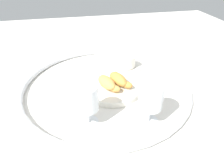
{
  "coord_description": "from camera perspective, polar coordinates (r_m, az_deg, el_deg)",
  "views": [
    {
      "loc": [
        0.67,
        -0.11,
        0.46
      ],
      "look_at": [
        0.03,
        0.02,
        0.03
      ],
      "focal_mm": 32.29,
      "sensor_mm": 36.0,
      "label": 1
    }
  ],
  "objects": [
    {
      "name": "coffee_cup_near",
      "position": [
        0.95,
        4.23,
        6.05
      ],
      "size": [
        0.14,
        0.14,
        0.06
      ],
      "color": "silver",
      "rests_on": "ground_plane"
    },
    {
      "name": "pastry_plate",
      "position": [
        0.79,
        0.0,
        -1.05
      ],
      "size": [
        0.23,
        0.23,
        0.02
      ],
      "color": "silver",
      "rests_on": "ground_plane"
    },
    {
      "name": "juice_glass_right",
      "position": [
        0.6,
        -7.34,
        -4.47
      ],
      "size": [
        0.08,
        0.08,
        0.14
      ],
      "color": "white",
      "rests_on": "ground_plane"
    },
    {
      "name": "sugar_packet",
      "position": [
        0.88,
        10.34,
        1.38
      ],
      "size": [
        0.06,
        0.05,
        0.01
      ],
      "primitive_type": "cube",
      "rotation": [
        0.0,
        0.0,
        0.53
      ],
      "color": "white",
      "rests_on": "ground_plane"
    },
    {
      "name": "ground_plane",
      "position": [
        0.82,
        -1.93,
        -0.85
      ],
      "size": [
        2.2,
        2.2,
        0.0
      ],
      "primitive_type": "plane",
      "color": "silver"
    },
    {
      "name": "croissant_small",
      "position": [
        0.79,
        1.95,
        1.37
      ],
      "size": [
        0.13,
        0.09,
        0.04
      ],
      "color": "#CC893D",
      "rests_on": "pastry_plate"
    },
    {
      "name": "table_chrome_rim",
      "position": [
        0.81,
        -1.95,
        -0.14
      ],
      "size": [
        0.67,
        0.67,
        0.02
      ],
      "primitive_type": "torus",
      "color": "silver",
      "rests_on": "ground_plane"
    },
    {
      "name": "juice_glass_left",
      "position": [
        0.62,
        10.9,
        -3.9
      ],
      "size": [
        0.08,
        0.08,
        0.14
      ],
      "color": "white",
      "rests_on": "ground_plane"
    },
    {
      "name": "croissant_large",
      "position": [
        0.77,
        -1.6,
        0.33
      ],
      "size": [
        0.13,
        0.09,
        0.04
      ],
      "color": "#D6994C",
      "rests_on": "pastry_plate"
    }
  ]
}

